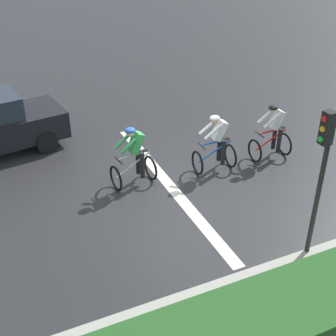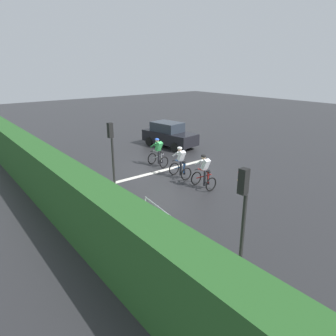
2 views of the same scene
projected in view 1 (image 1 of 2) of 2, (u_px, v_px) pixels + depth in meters
The scene contains 6 objects.
ground_plane at pixel (173, 184), 12.24m from camera, with size 80.00×80.00×0.00m, color #28282B.
road_marking_stop_line at pixel (169, 185), 12.20m from camera, with size 7.00×0.30×0.01m, color silver.
cyclist_lead at pixel (273, 133), 13.06m from camera, with size 0.69×1.09×1.66m.
cyclist_second at pixel (216, 144), 12.47m from camera, with size 0.72×1.10×1.66m.
cyclist_mid at pixel (134, 157), 11.85m from camera, with size 0.80×1.15×1.66m.
traffic_light_near_crossing at pixel (321, 166), 8.66m from camera, with size 0.21×0.31×3.34m.
Camera 1 is at (9.34, -4.38, 6.61)m, focal length 49.26 mm.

